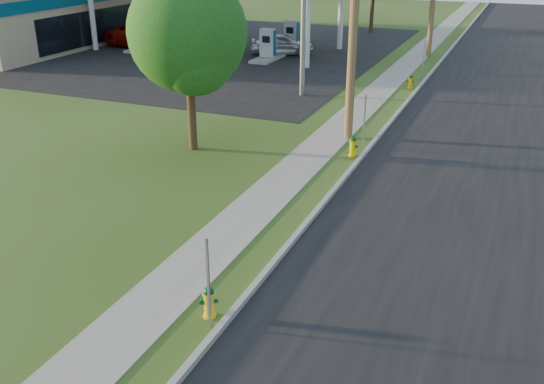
# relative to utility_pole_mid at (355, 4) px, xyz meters

# --- Properties ---
(road) EXTENTS (8.00, 120.00, 0.02)m
(road) POSITION_rel_utility_pole_mid_xyz_m (5.10, -7.00, -4.94)
(road) COLOR black
(road) RESTS_ON ground
(curb) EXTENTS (0.15, 120.00, 0.15)m
(curb) POSITION_rel_utility_pole_mid_xyz_m (1.10, -7.00, -4.88)
(curb) COLOR gray
(curb) RESTS_ON ground
(sidewalk) EXTENTS (1.50, 120.00, 0.03)m
(sidewalk) POSITION_rel_utility_pole_mid_xyz_m (-0.65, -7.00, -4.94)
(sidewalk) COLOR gray
(sidewalk) RESTS_ON ground
(forecourt) EXTENTS (26.00, 28.00, 0.02)m
(forecourt) POSITION_rel_utility_pole_mid_xyz_m (-15.40, 15.00, -4.94)
(forecourt) COLOR black
(forecourt) RESTS_ON ground
(utility_pole_mid) EXTENTS (1.40, 0.32, 9.80)m
(utility_pole_mid) POSITION_rel_utility_pole_mid_xyz_m (0.00, 0.00, 0.00)
(utility_pole_mid) COLOR brown
(utility_pole_mid) RESTS_ON ground
(sign_post_near) EXTENTS (0.05, 0.04, 2.00)m
(sign_post_near) POSITION_rel_utility_pole_mid_xyz_m (0.85, -12.80, -3.95)
(sign_post_near) COLOR gray
(sign_post_near) RESTS_ON ground
(sign_post_mid) EXTENTS (0.05, 0.04, 2.00)m
(sign_post_mid) POSITION_rel_utility_pole_mid_xyz_m (0.85, -1.00, -3.95)
(sign_post_mid) COLOR gray
(sign_post_mid) RESTS_ON ground
(sign_post_far) EXTENTS (0.05, 0.04, 2.00)m
(sign_post_far) POSITION_rel_utility_pole_mid_xyz_m (0.85, 11.20, -3.95)
(sign_post_far) COLOR gray
(sign_post_far) RESTS_ON ground
(fuel_pump_nw) EXTENTS (1.20, 3.20, 1.90)m
(fuel_pump_nw) POSITION_rel_utility_pole_mid_xyz_m (-17.90, 13.00, -4.23)
(fuel_pump_nw) COLOR gray
(fuel_pump_nw) RESTS_ON ground
(fuel_pump_ne) EXTENTS (1.20, 3.20, 1.90)m
(fuel_pump_ne) POSITION_rel_utility_pole_mid_xyz_m (-8.90, 13.00, -4.23)
(fuel_pump_ne) COLOR gray
(fuel_pump_ne) RESTS_ON ground
(fuel_pump_sw) EXTENTS (1.20, 3.20, 1.90)m
(fuel_pump_sw) POSITION_rel_utility_pole_mid_xyz_m (-17.90, 17.00, -4.23)
(fuel_pump_sw) COLOR gray
(fuel_pump_sw) RESTS_ON ground
(fuel_pump_se) EXTENTS (1.20, 3.20, 1.90)m
(fuel_pump_se) POSITION_rel_utility_pole_mid_xyz_m (-8.90, 17.00, -4.23)
(fuel_pump_se) COLOR gray
(fuel_pump_se) RESTS_ON ground
(convenience_store) EXTENTS (10.40, 22.40, 4.25)m
(convenience_store) POSITION_rel_utility_pole_mid_xyz_m (-26.38, 15.00, -2.82)
(convenience_store) COLOR tan
(convenience_store) RESTS_ON ground
(tree_verge) EXTENTS (4.09, 4.09, 6.20)m
(tree_verge) POSITION_rel_utility_pole_mid_xyz_m (-4.76, -3.48, -0.96)
(tree_verge) COLOR #3D2719
(tree_verge) RESTS_ON ground
(hydrant_near) EXTENTS (0.38, 0.34, 0.74)m
(hydrant_near) POSITION_rel_utility_pole_mid_xyz_m (0.67, -12.50, -4.59)
(hydrant_near) COLOR gold
(hydrant_near) RESTS_ON ground
(hydrant_mid) EXTENTS (0.39, 0.35, 0.75)m
(hydrant_mid) POSITION_rel_utility_pole_mid_xyz_m (0.72, -1.91, -4.59)
(hydrant_mid) COLOR #FFCF00
(hydrant_mid) RESTS_ON ground
(hydrant_far) EXTENTS (0.35, 0.32, 0.69)m
(hydrant_far) POSITION_rel_utility_pole_mid_xyz_m (0.65, 9.01, -4.62)
(hydrant_far) COLOR #DFA503
(hydrant_far) RESTS_ON ground
(car_red) EXTENTS (5.94, 3.04, 1.60)m
(car_red) POSITION_rel_utility_pole_mid_xyz_m (-18.24, 13.85, -4.15)
(car_red) COLOR #6B0B05
(car_red) RESTS_ON ground
(car_silver) EXTENTS (4.28, 2.97, 1.35)m
(car_silver) POSITION_rel_utility_pole_mid_xyz_m (-8.74, 14.99, -4.28)
(car_silver) COLOR #B3B6BB
(car_silver) RESTS_ON ground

